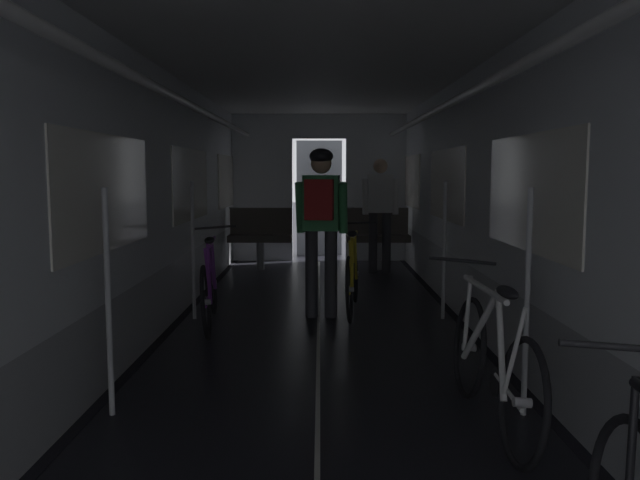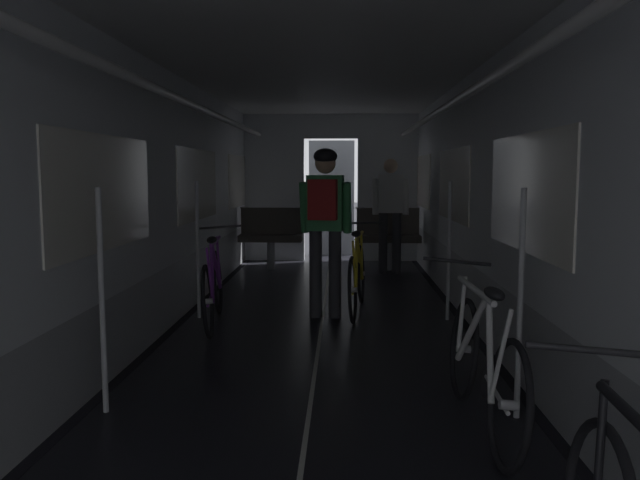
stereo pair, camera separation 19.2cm
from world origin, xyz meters
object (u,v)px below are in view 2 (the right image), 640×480
object	(u,v)px
person_cyclist_aisle	(325,214)
person_standing_near_bench	(390,207)
bicycle_white	(483,365)
bicycle_purple	(213,286)
bench_seat_far_left	(271,232)
bicycle_yellow_in_aisle	(357,277)
bench_seat_far_right	(388,233)

from	to	relation	value
person_cyclist_aisle	person_standing_near_bench	xyz separation A→B (m)	(0.88, 2.94, -0.10)
person_cyclist_aisle	person_standing_near_bench	bearing A→B (deg)	73.42
bicycle_white	bicycle_purple	size ratio (longest dim) A/B	1.00
bench_seat_far_left	bicycle_white	world-z (taller)	bench_seat_far_left
bicycle_purple	person_standing_near_bench	distance (m)	3.88
bicycle_purple	bicycle_yellow_in_aisle	size ratio (longest dim) A/B	1.00
bicycle_yellow_in_aisle	person_standing_near_bench	xyz separation A→B (m)	(0.54, 2.68, 0.59)
bicycle_yellow_in_aisle	bench_seat_far_left	bearing A→B (deg)	112.44
bench_seat_far_right	bicycle_purple	distance (m)	4.16
bicycle_white	person_cyclist_aisle	xyz separation A→B (m)	(-0.99, 2.84, 0.69)
person_cyclist_aisle	person_standing_near_bench	distance (m)	3.07
bicycle_white	person_standing_near_bench	size ratio (longest dim) A/B	1.00
bicycle_white	person_standing_near_bench	bearing A→B (deg)	91.14
bicycle_yellow_in_aisle	bicycle_purple	bearing A→B (deg)	-156.66
bicycle_yellow_in_aisle	bench_seat_far_right	bearing A→B (deg)	80.02
bicycle_purple	bicycle_yellow_in_aisle	xyz separation A→B (m)	(1.42, 0.61, 0.00)
person_standing_near_bench	bench_seat_far_right	bearing A→B (deg)	90.41
bench_seat_far_left	person_cyclist_aisle	distance (m)	3.48
bicycle_white	person_standing_near_bench	distance (m)	5.82
bicycle_white	bicycle_yellow_in_aisle	size ratio (longest dim) A/B	1.00
bench_seat_far_right	bicycle_yellow_in_aisle	xyz separation A→B (m)	(-0.54, -3.06, -0.18)
bench_seat_far_left	bench_seat_far_right	distance (m)	1.80
bicycle_white	bicycle_yellow_in_aisle	bearing A→B (deg)	101.90
bicycle_purple	person_standing_near_bench	world-z (taller)	person_standing_near_bench
bicycle_white	person_standing_near_bench	world-z (taller)	person_standing_near_bench
person_cyclist_aisle	bicycle_yellow_in_aisle	size ratio (longest dim) A/B	1.03
bicycle_yellow_in_aisle	bicycle_white	bearing A→B (deg)	-78.10
bench_seat_far_right	bicycle_yellow_in_aisle	size ratio (longest dim) A/B	0.58
bicycle_yellow_in_aisle	person_standing_near_bench	bearing A→B (deg)	78.60
person_cyclist_aisle	person_standing_near_bench	world-z (taller)	person_cyclist_aisle
bench_seat_far_right	bicycle_purple	bearing A→B (deg)	-118.07
bicycle_white	bicycle_yellow_in_aisle	world-z (taller)	bicycle_white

